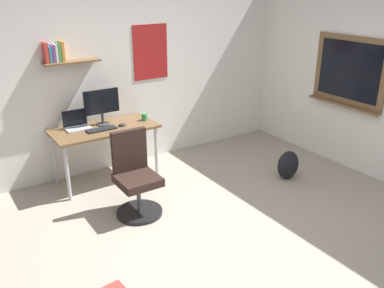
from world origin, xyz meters
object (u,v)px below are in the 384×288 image
(office_chair, at_px, (136,179))
(laptop, at_px, (77,124))
(monitor_primary, at_px, (102,104))
(coffee_mug, at_px, (144,117))
(backpack, at_px, (288,165))
(desk, at_px, (105,133))
(keyboard, at_px, (102,129))
(computer_mouse, at_px, (122,125))

(office_chair, height_order, laptop, laptop)
(monitor_primary, bearing_deg, coffee_mug, -14.38)
(laptop, height_order, backpack, laptop)
(desk, relative_size, office_chair, 1.39)
(backpack, bearing_deg, desk, 147.53)
(monitor_primary, bearing_deg, laptop, 171.66)
(laptop, distance_m, coffee_mug, 0.87)
(monitor_primary, xyz_separation_m, keyboard, (-0.10, -0.18, -0.26))
(coffee_mug, bearing_deg, laptop, 167.91)
(office_chair, bearing_deg, monitor_primary, 85.86)
(monitor_primary, bearing_deg, computer_mouse, -45.53)
(office_chair, xyz_separation_m, keyboard, (-0.02, 0.87, 0.34))
(laptop, height_order, coffee_mug, laptop)
(keyboard, distance_m, backpack, 2.47)
(laptop, distance_m, keyboard, 0.33)
(office_chair, bearing_deg, backpack, -9.25)
(keyboard, relative_size, coffee_mug, 4.02)
(desk, xyz_separation_m, monitor_primary, (0.03, 0.10, 0.35))
(office_chair, distance_m, keyboard, 0.93)
(desk, bearing_deg, office_chair, -92.61)
(monitor_primary, height_order, coffee_mug, monitor_primary)
(monitor_primary, height_order, keyboard, monitor_primary)
(backpack, bearing_deg, laptop, 148.17)
(coffee_mug, xyz_separation_m, backpack, (1.46, -1.25, -0.59))
(office_chair, relative_size, coffee_mug, 10.33)
(computer_mouse, bearing_deg, keyboard, 180.00)
(laptop, xyz_separation_m, backpack, (2.31, -1.44, -0.60))
(monitor_primary, xyz_separation_m, coffee_mug, (0.53, -0.13, -0.22))
(monitor_primary, height_order, backpack, monitor_primary)
(desk, relative_size, monitor_primary, 2.84)
(keyboard, bearing_deg, monitor_primary, 61.88)
(computer_mouse, xyz_separation_m, coffee_mug, (0.34, 0.05, 0.03))
(desk, xyz_separation_m, keyboard, (-0.07, -0.08, 0.09))
(office_chair, bearing_deg, computer_mouse, 73.46)
(coffee_mug, height_order, backpack, coffee_mug)
(office_chair, xyz_separation_m, laptop, (-0.25, 1.10, 0.38))
(keyboard, bearing_deg, backpack, -30.01)
(office_chair, distance_m, computer_mouse, 0.97)
(coffee_mug, bearing_deg, office_chair, -123.26)
(office_chair, relative_size, backpack, 2.47)
(desk, height_order, coffee_mug, coffee_mug)
(monitor_primary, distance_m, backpack, 2.55)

